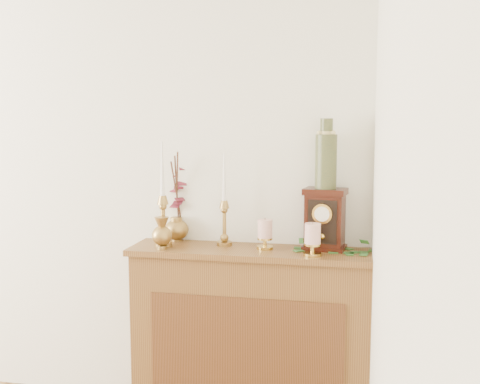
% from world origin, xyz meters
% --- Properties ---
extents(console_shelf, '(1.24, 0.34, 0.93)m').
position_xyz_m(console_shelf, '(1.40, 2.10, 0.44)').
color(console_shelf, brown).
rests_on(console_shelf, ground).
extents(candlestick_left, '(0.09, 0.09, 0.54)m').
position_xyz_m(candlestick_left, '(0.95, 2.07, 1.11)').
color(candlestick_left, '#A28240').
rests_on(candlestick_left, console_shelf).
extents(candlestick_center, '(0.08, 0.08, 0.48)m').
position_xyz_m(candlestick_center, '(1.25, 2.15, 1.09)').
color(candlestick_center, '#A28240').
rests_on(candlestick_center, console_shelf).
extents(bud_vase, '(0.10, 0.10, 0.16)m').
position_xyz_m(bud_vase, '(0.96, 2.00, 1.01)').
color(bud_vase, '#A28240').
rests_on(bud_vase, console_shelf).
extents(ginger_jar, '(0.20, 0.21, 0.48)m').
position_xyz_m(ginger_jar, '(0.97, 2.24, 1.15)').
color(ginger_jar, '#A28240').
rests_on(ginger_jar, console_shelf).
extents(pillar_candle_left, '(0.08, 0.08, 0.16)m').
position_xyz_m(pillar_candle_left, '(1.47, 2.11, 1.01)').
color(pillar_candle_left, gold).
rests_on(pillar_candle_left, console_shelf).
extents(pillar_candle_right, '(0.09, 0.09, 0.17)m').
position_xyz_m(pillar_candle_right, '(1.72, 2.01, 1.02)').
color(pillar_candle_right, gold).
rests_on(pillar_candle_right, console_shelf).
extents(ivy_garland, '(0.40, 0.20, 0.08)m').
position_xyz_m(ivy_garland, '(1.81, 2.11, 0.94)').
color(ivy_garland, '#2F6526').
rests_on(ivy_garland, console_shelf).
extents(mantel_clock, '(0.23, 0.17, 0.31)m').
position_xyz_m(mantel_clock, '(1.77, 2.16, 1.08)').
color(mantel_clock, '#340E0A').
rests_on(mantel_clock, console_shelf).
extents(ceramic_vase, '(0.11, 0.11, 0.35)m').
position_xyz_m(ceramic_vase, '(1.77, 2.16, 1.39)').
color(ceramic_vase, '#1B3727').
rests_on(ceramic_vase, mantel_clock).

